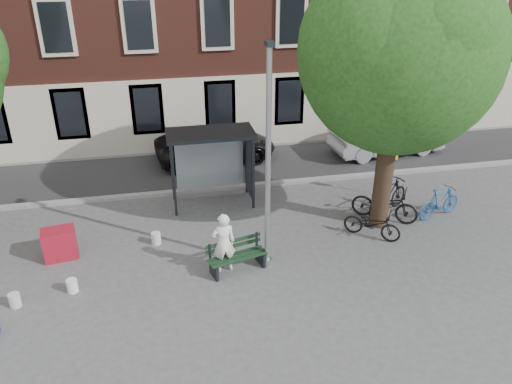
{
  "coord_description": "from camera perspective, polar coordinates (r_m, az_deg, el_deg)",
  "views": [
    {
      "loc": [
        -2.65,
        -11.29,
        8.08
      ],
      "look_at": [
        0.06,
        1.8,
        1.4
      ],
      "focal_mm": 35.0,
      "sensor_mm": 36.0,
      "label": 1
    }
  ],
  "objects": [
    {
      "name": "car_dark",
      "position": [
        20.59,
        -4.63,
        5.4
      ],
      "size": [
        5.12,
        2.81,
        1.36
      ],
      "primitive_type": "imported",
      "rotation": [
        0.0,
        0.0,
        1.69
      ],
      "color": "black",
      "rests_on": "ground"
    },
    {
      "name": "bike_a",
      "position": [
        16.58,
        14.5,
        -1.34
      ],
      "size": [
        2.17,
        1.85,
        1.12
      ],
      "primitive_type": "imported",
      "rotation": [
        0.0,
        0.0,
        0.95
      ],
      "color": "black",
      "rests_on": "ground"
    },
    {
      "name": "bucket_c",
      "position": [
        13.95,
        -25.86,
        -11.07
      ],
      "size": [
        0.37,
        0.37,
        0.36
      ],
      "primitive_type": "cylinder",
      "rotation": [
        0.0,
        0.0,
        0.4
      ],
      "color": "silver",
      "rests_on": "ground"
    },
    {
      "name": "tree_right",
      "position": [
        14.53,
        16.43,
        15.76
      ],
      "size": [
        5.76,
        5.6,
        8.2
      ],
      "color": "black",
      "rests_on": "ground"
    },
    {
      "name": "red_stand",
      "position": [
        15.26,
        -21.52,
        -5.52
      ],
      "size": [
        0.98,
        0.73,
        0.9
      ],
      "primitive_type": "cube",
      "rotation": [
        0.0,
        0.0,
        0.16
      ],
      "color": "maroon",
      "rests_on": "ground"
    },
    {
      "name": "bench",
      "position": [
        13.76,
        -2.21,
        -7.45
      ],
      "size": [
        1.71,
        0.92,
        0.84
      ],
      "rotation": [
        0.0,
        0.0,
        0.25
      ],
      "color": "#1E2328",
      "rests_on": "ground"
    },
    {
      "name": "bucket_a",
      "position": [
        13.9,
        -20.26,
        -10.01
      ],
      "size": [
        0.36,
        0.36,
        0.36
      ],
      "primitive_type": "cylinder",
      "rotation": [
        0.0,
        0.0,
        0.37
      ],
      "color": "white",
      "rests_on": "ground"
    },
    {
      "name": "notice_sign",
      "position": [
        17.84,
        15.39,
        3.22
      ],
      "size": [
        0.31,
        0.04,
        1.82
      ],
      "rotation": [
        0.0,
        0.0,
        0.04
      ],
      "color": "#9EA0A3",
      "rests_on": "ground"
    },
    {
      "name": "ground",
      "position": [
        14.13,
        1.26,
        -8.33
      ],
      "size": [
        90.0,
        90.0,
        0.0
      ],
      "primitive_type": "plane",
      "color": "#4C4C4F",
      "rests_on": "ground"
    },
    {
      "name": "road",
      "position": [
        20.17,
        -3.17,
        2.9
      ],
      "size": [
        40.0,
        4.0,
        0.01
      ],
      "primitive_type": "cube",
      "color": "#28282B",
      "rests_on": "ground"
    },
    {
      "name": "curb_near",
      "position": [
        18.35,
        -2.21,
        0.61
      ],
      "size": [
        40.0,
        0.25,
        0.12
      ],
      "primitive_type": "cube",
      "color": "gray",
      "rests_on": "ground"
    },
    {
      "name": "bucket_b",
      "position": [
        15.26,
        -11.35,
        -5.2
      ],
      "size": [
        0.3,
        0.3,
        0.36
      ],
      "primitive_type": "cylinder",
      "rotation": [
        0.0,
        0.0,
        -0.06
      ],
      "color": "silver",
      "rests_on": "ground"
    },
    {
      "name": "bus_shelter",
      "position": [
        16.71,
        -3.87,
        4.84
      ],
      "size": [
        2.85,
        1.45,
        2.62
      ],
      "color": "#1E2328",
      "rests_on": "ground"
    },
    {
      "name": "lamppost",
      "position": [
        12.75,
        1.38,
        1.99
      ],
      "size": [
        0.28,
        0.35,
        6.11
      ],
      "color": "#9EA0A3",
      "rests_on": "ground"
    },
    {
      "name": "curb_far",
      "position": [
        21.98,
        -3.98,
        5.08
      ],
      "size": [
        40.0,
        0.25,
        0.12
      ],
      "primitive_type": "cube",
      "color": "gray",
      "rests_on": "ground"
    },
    {
      "name": "car_silver",
      "position": [
        21.9,
        14.71,
        6.23
      ],
      "size": [
        4.95,
        2.14,
        1.59
      ],
      "primitive_type": "imported",
      "rotation": [
        0.0,
        0.0,
        1.67
      ],
      "color": "#9D9FA4",
      "rests_on": "ground"
    },
    {
      "name": "bike_d",
      "position": [
        17.0,
        14.86,
        -0.47
      ],
      "size": [
        2.04,
        1.51,
        1.21
      ],
      "primitive_type": "imported",
      "rotation": [
        0.0,
        0.0,
        2.1
      ],
      "color": "black",
      "rests_on": "ground"
    },
    {
      "name": "bike_c",
      "position": [
        15.55,
        13.13,
        -3.56
      ],
      "size": [
        1.75,
        1.57,
        0.92
      ],
      "primitive_type": "imported",
      "rotation": [
        0.0,
        0.0,
        0.9
      ],
      "color": "black",
      "rests_on": "ground"
    },
    {
      "name": "bike_b",
      "position": [
        17.32,
        20.26,
        -1.09
      ],
      "size": [
        1.81,
        0.98,
        1.05
      ],
      "primitive_type": "imported",
      "rotation": [
        0.0,
        0.0,
        1.87
      ],
      "color": "#1B5398",
      "rests_on": "ground"
    },
    {
      "name": "painter",
      "position": [
        13.47,
        -3.72,
        -5.82
      ],
      "size": [
        0.67,
        0.47,
        1.76
      ],
      "primitive_type": "imported",
      "rotation": [
        0.0,
        0.0,
        3.22
      ],
      "color": "white",
      "rests_on": "ground"
    }
  ]
}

